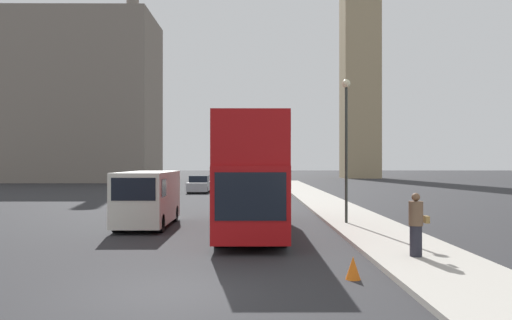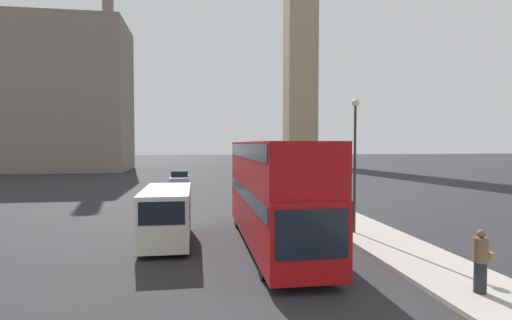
% 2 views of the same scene
% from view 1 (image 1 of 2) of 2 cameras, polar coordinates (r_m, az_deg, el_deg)
% --- Properties ---
extents(ground_plane, '(300.00, 300.00, 0.00)m').
position_cam_1_polar(ground_plane, '(11.15, -9.36, -14.82)').
color(ground_plane, '#28282B').
extents(sidewalk_strip, '(3.08, 120.00, 0.15)m').
position_cam_1_polar(sidewalk_strip, '(12.03, 24.14, -13.35)').
color(sidewalk_strip, '#ADA89E').
rests_on(sidewalk_strip, ground_plane).
extents(building_block_distant, '(23.45, 13.39, 28.63)m').
position_cam_1_polar(building_block_distant, '(76.69, -20.22, 6.53)').
color(building_block_distant, slate).
rests_on(building_block_distant, ground_plane).
extents(red_double_decker_bus, '(2.45, 11.41, 4.42)m').
position_cam_1_polar(red_double_decker_bus, '(20.46, -0.57, -1.17)').
color(red_double_decker_bus, '#A80F11').
rests_on(red_double_decker_bus, ground_plane).
extents(white_van, '(2.01, 5.35, 2.38)m').
position_cam_1_polar(white_van, '(22.05, -12.29, -4.19)').
color(white_van, silver).
rests_on(white_van, ground_plane).
extents(pedestrian, '(0.56, 0.40, 1.79)m').
position_cam_1_polar(pedestrian, '(14.85, 17.83, -7.05)').
color(pedestrian, '#23232D').
rests_on(pedestrian, sidewalk_strip).
extents(street_lamp, '(0.36, 0.36, 6.28)m').
position_cam_1_polar(street_lamp, '(22.23, 10.28, 3.42)').
color(street_lamp, '#2D332D').
rests_on(street_lamp, sidewalk_strip).
extents(parked_sedan, '(1.85, 4.66, 1.54)m').
position_cam_1_polar(parked_sedan, '(46.13, -6.51, -2.83)').
color(parked_sedan, '#99999E').
rests_on(parked_sedan, ground_plane).
extents(traffic_cone, '(0.36, 0.36, 0.55)m').
position_cam_1_polar(traffic_cone, '(12.41, 11.03, -12.02)').
color(traffic_cone, orange).
rests_on(traffic_cone, ground_plane).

